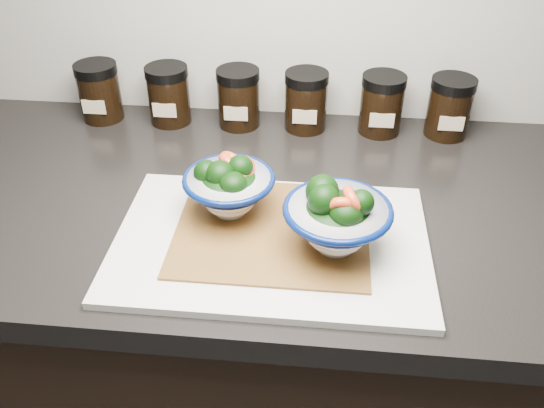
# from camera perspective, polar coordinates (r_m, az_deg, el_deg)

# --- Properties ---
(cabinet) EXTENTS (3.43, 0.58, 0.86)m
(cabinet) POSITION_cam_1_polar(r_m,az_deg,el_deg) (1.28, -5.46, -16.44)
(cabinet) COLOR black
(cabinet) RESTS_ON ground
(countertop) EXTENTS (3.50, 0.60, 0.04)m
(countertop) POSITION_cam_1_polar(r_m,az_deg,el_deg) (0.96, -6.97, 0.12)
(countertop) COLOR black
(countertop) RESTS_ON cabinet
(cutting_board) EXTENTS (0.45, 0.30, 0.01)m
(cutting_board) POSITION_cam_1_polar(r_m,az_deg,el_deg) (0.83, -0.08, -3.82)
(cutting_board) COLOR silver
(cutting_board) RESTS_ON countertop
(bamboo_mat) EXTENTS (0.28, 0.24, 0.00)m
(bamboo_mat) POSITION_cam_1_polar(r_m,az_deg,el_deg) (0.84, 0.00, -2.53)
(bamboo_mat) COLOR olive
(bamboo_mat) RESTS_ON cutting_board
(bowl_left) EXTENTS (0.14, 0.14, 0.10)m
(bowl_left) POSITION_cam_1_polar(r_m,az_deg,el_deg) (0.85, -4.31, 1.71)
(bowl_left) COLOR white
(bowl_left) RESTS_ON bamboo_mat
(bowl_right) EXTENTS (0.15, 0.15, 0.11)m
(bowl_right) POSITION_cam_1_polar(r_m,az_deg,el_deg) (0.78, 6.43, -1.47)
(bowl_right) COLOR white
(bowl_right) RESTS_ON bamboo_mat
(spice_jar_a) EXTENTS (0.08, 0.08, 0.11)m
(spice_jar_a) POSITION_cam_1_polar(r_m,az_deg,el_deg) (1.19, -16.73, 10.62)
(spice_jar_a) COLOR black
(spice_jar_a) RESTS_ON countertop
(spice_jar_b) EXTENTS (0.08, 0.08, 0.11)m
(spice_jar_b) POSITION_cam_1_polar(r_m,az_deg,el_deg) (1.15, -10.20, 10.61)
(spice_jar_b) COLOR black
(spice_jar_b) RESTS_ON countertop
(spice_jar_c) EXTENTS (0.08, 0.08, 0.11)m
(spice_jar_c) POSITION_cam_1_polar(r_m,az_deg,el_deg) (1.12, -3.34, 10.47)
(spice_jar_c) COLOR black
(spice_jar_c) RESTS_ON countertop
(spice_jar_d) EXTENTS (0.08, 0.08, 0.11)m
(spice_jar_d) POSITION_cam_1_polar(r_m,az_deg,el_deg) (1.11, 3.38, 10.18)
(spice_jar_d) COLOR black
(spice_jar_d) RESTS_ON countertop
(spice_jar_e) EXTENTS (0.08, 0.08, 0.11)m
(spice_jar_e) POSITION_cam_1_polar(r_m,az_deg,el_deg) (1.11, 10.80, 9.70)
(spice_jar_e) COLOR black
(spice_jar_e) RESTS_ON countertop
(spice_jar_f) EXTENTS (0.08, 0.08, 0.11)m
(spice_jar_f) POSITION_cam_1_polar(r_m,az_deg,el_deg) (1.13, 17.19, 9.16)
(spice_jar_f) COLOR black
(spice_jar_f) RESTS_ON countertop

